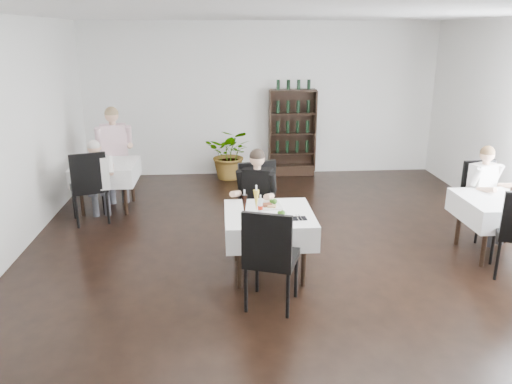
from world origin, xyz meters
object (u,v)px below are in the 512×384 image
(potted_tree, at_px, (230,154))
(wine_shelf, at_px, (292,134))
(main_table, at_px, (269,224))
(diner_main, at_px, (256,193))

(potted_tree, bearing_deg, wine_shelf, 8.90)
(potted_tree, bearing_deg, main_table, -85.20)
(main_table, relative_size, potted_tree, 1.02)
(wine_shelf, relative_size, diner_main, 1.27)
(potted_tree, distance_m, diner_main, 3.48)
(diner_main, bearing_deg, wine_shelf, 74.64)
(main_table, xyz_separation_m, diner_main, (-0.11, 0.66, 0.18))
(diner_main, bearing_deg, potted_tree, 93.98)
(wine_shelf, xyz_separation_m, main_table, (-0.90, -4.31, -0.23))
(potted_tree, bearing_deg, diner_main, -86.02)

